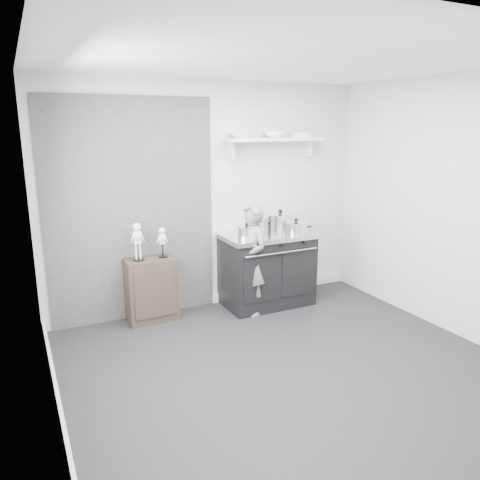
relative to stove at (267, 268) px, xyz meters
The scene contains 15 objects.
ground 1.66m from the stove, 112.44° to the right, with size 4.00×4.00×0.00m, color black.
room_shell 1.91m from the stove, 117.76° to the right, with size 4.02×3.62×2.71m.
wall_shelf 1.57m from the stove, 46.51° to the left, with size 1.30×0.26×0.24m.
stove is the anchor object (origin of this frame).
side_cabinet 1.44m from the stove, behind, with size 0.56×0.33×0.73m, color black.
child 0.41m from the stove, 149.55° to the right, with size 0.48×0.32×1.32m, color slate.
pot_front_left 0.64m from the stove, 161.25° to the right, with size 0.30×0.22×0.18m.
pot_back_left 0.57m from the stove, 105.00° to the left, with size 0.33×0.24×0.22m.
pot_back_right 0.61m from the stove, 23.98° to the left, with size 0.40×0.32×0.26m.
pot_front_right 0.63m from the stove, 28.76° to the right, with size 0.37×0.28×0.19m.
skeleton_full 1.65m from the stove, behind, with size 0.14×0.09×0.49m, color silver, non-canonical shape.
skeleton_torso 1.37m from the stove, behind, with size 0.11×0.07×0.40m, color silver, non-canonical shape.
bowl_large 1.65m from the stove, 142.39° to the left, with size 0.27×0.27×0.07m, color white.
bowl_small 1.64m from the stove, 45.63° to the left, with size 0.25×0.25×0.08m, color white.
plate_stack 1.72m from the stove, 18.50° to the left, with size 0.28×0.28×0.06m, color silver.
Camera 1 is at (-2.13, -3.36, 2.19)m, focal length 35.00 mm.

